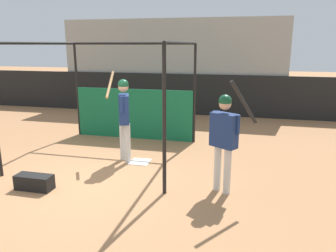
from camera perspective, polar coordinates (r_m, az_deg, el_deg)
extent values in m
plane|color=#A8754C|center=(6.68, -13.75, -9.63)|extent=(60.00, 60.00, 0.00)
cube|color=black|center=(12.79, 0.23, 5.64)|extent=(24.00, 0.12, 1.54)
cube|color=#9E9E99|center=(14.69, 2.12, 10.73)|extent=(8.70, 4.00, 3.59)
cube|color=maroon|center=(14.37, -13.53, 9.47)|extent=(0.45, 0.40, 0.10)
cube|color=maroon|center=(14.51, -13.26, 10.44)|extent=(0.45, 0.06, 0.40)
cube|color=maroon|center=(14.13, -11.51, 9.51)|extent=(0.45, 0.40, 0.10)
cube|color=maroon|center=(14.28, -11.25, 10.49)|extent=(0.45, 0.06, 0.40)
cube|color=maroon|center=(13.91, -9.43, 9.53)|extent=(0.45, 0.40, 0.10)
cube|color=maroon|center=(14.06, -9.18, 10.53)|extent=(0.45, 0.06, 0.40)
cube|color=maroon|center=(13.70, -7.28, 9.54)|extent=(0.45, 0.40, 0.10)
cube|color=maroon|center=(13.85, -7.04, 10.55)|extent=(0.45, 0.06, 0.40)
cube|color=maroon|center=(13.52, -5.07, 9.54)|extent=(0.45, 0.40, 0.10)
cube|color=maroon|center=(13.67, -4.84, 10.56)|extent=(0.45, 0.06, 0.40)
cube|color=maroon|center=(13.35, -2.80, 9.52)|extent=(0.45, 0.40, 0.10)
cube|color=maroon|center=(13.51, -2.59, 10.55)|extent=(0.45, 0.06, 0.40)
cube|color=maroon|center=(13.21, -0.47, 9.49)|extent=(0.45, 0.40, 0.10)
cube|color=maroon|center=(13.37, -0.29, 10.53)|extent=(0.45, 0.06, 0.40)
cube|color=maroon|center=(13.09, 1.90, 9.44)|extent=(0.45, 0.40, 0.10)
cube|color=maroon|center=(13.25, 2.06, 10.49)|extent=(0.45, 0.06, 0.40)
cube|color=maroon|center=(12.99, 4.30, 9.37)|extent=(0.45, 0.40, 0.10)
cube|color=maroon|center=(13.15, 4.45, 10.43)|extent=(0.45, 0.06, 0.40)
cube|color=maroon|center=(12.91, 6.74, 9.29)|extent=(0.45, 0.40, 0.10)
cube|color=maroon|center=(13.07, 6.87, 10.36)|extent=(0.45, 0.06, 0.40)
cube|color=maroon|center=(12.86, 9.21, 9.19)|extent=(0.45, 0.40, 0.10)
cube|color=maroon|center=(13.02, 9.31, 10.26)|extent=(0.45, 0.06, 0.40)
cube|color=maroon|center=(12.83, 11.69, 9.07)|extent=(0.45, 0.40, 0.10)
cube|color=maroon|center=(12.99, 11.77, 10.14)|extent=(0.45, 0.06, 0.40)
cube|color=maroon|center=(12.82, 14.17, 8.94)|extent=(0.45, 0.40, 0.10)
cube|color=maroon|center=(12.98, 14.23, 10.01)|extent=(0.45, 0.06, 0.40)
cube|color=maroon|center=(12.84, 16.65, 8.78)|extent=(0.45, 0.40, 0.10)
cube|color=maroon|center=(13.00, 16.68, 9.86)|extent=(0.45, 0.06, 0.40)
cube|color=maroon|center=(15.06, -12.23, 11.26)|extent=(0.45, 0.40, 0.10)
cube|color=maroon|center=(15.22, -11.98, 12.16)|extent=(0.45, 0.06, 0.40)
cube|color=maroon|center=(14.83, -10.28, 11.31)|extent=(0.45, 0.40, 0.10)
cube|color=maroon|center=(14.99, -10.03, 12.23)|extent=(0.45, 0.06, 0.40)
cube|color=maroon|center=(14.62, -8.26, 11.35)|extent=(0.45, 0.40, 0.10)
cube|color=maroon|center=(14.78, -8.03, 12.28)|extent=(0.45, 0.06, 0.40)
cube|color=maroon|center=(14.43, -6.19, 11.38)|extent=(0.45, 0.40, 0.10)
cube|color=maroon|center=(14.59, -5.97, 12.32)|extent=(0.45, 0.06, 0.40)
cube|color=maroon|center=(14.25, -4.06, 11.40)|extent=(0.45, 0.40, 0.10)
cube|color=maroon|center=(14.42, -3.86, 12.34)|extent=(0.45, 0.06, 0.40)
cube|color=maroon|center=(14.10, -1.89, 11.40)|extent=(0.45, 0.40, 0.10)
cube|color=maroon|center=(14.26, -1.70, 12.35)|extent=(0.45, 0.06, 0.40)
cube|color=maroon|center=(13.96, 0.33, 11.38)|extent=(0.45, 0.40, 0.10)
cube|color=maroon|center=(14.13, 0.50, 12.34)|extent=(0.45, 0.06, 0.40)
cube|color=maroon|center=(13.85, 2.59, 11.34)|extent=(0.45, 0.40, 0.10)
cube|color=maroon|center=(14.01, 2.75, 12.31)|extent=(0.45, 0.06, 0.40)
cube|color=maroon|center=(13.75, 4.89, 11.29)|extent=(0.45, 0.40, 0.10)
cube|color=maroon|center=(13.92, 5.02, 12.27)|extent=(0.45, 0.06, 0.40)
cube|color=maroon|center=(13.68, 7.21, 11.22)|extent=(0.45, 0.40, 0.10)
cube|color=maroon|center=(13.85, 7.32, 12.20)|extent=(0.45, 0.06, 0.40)
cube|color=maroon|center=(13.63, 9.55, 11.12)|extent=(0.45, 0.40, 0.10)
cube|color=maroon|center=(13.80, 9.64, 12.11)|extent=(0.45, 0.06, 0.40)
cube|color=maroon|center=(13.60, 11.90, 11.02)|extent=(0.45, 0.40, 0.10)
cube|color=maroon|center=(13.77, 11.98, 12.00)|extent=(0.45, 0.06, 0.40)
cube|color=maroon|center=(13.59, 14.26, 10.89)|extent=(0.45, 0.40, 0.10)
cube|color=maroon|center=(13.77, 14.31, 11.88)|extent=(0.45, 0.06, 0.40)
cube|color=maroon|center=(13.61, 16.61, 10.74)|extent=(0.45, 0.40, 0.10)
cube|color=maroon|center=(13.78, 16.64, 11.73)|extent=(0.45, 0.06, 0.40)
cube|color=maroon|center=(15.78, -11.03, 12.88)|extent=(0.45, 0.40, 0.10)
cube|color=maroon|center=(15.94, -10.80, 13.73)|extent=(0.45, 0.06, 0.40)
cube|color=maroon|center=(15.56, -9.14, 12.95)|extent=(0.45, 0.40, 0.10)
cube|color=maroon|center=(15.72, -8.91, 13.80)|extent=(0.45, 0.06, 0.40)
cube|color=maroon|center=(15.36, -7.19, 13.00)|extent=(0.45, 0.40, 0.10)
cube|color=maroon|center=(15.52, -6.98, 13.87)|extent=(0.45, 0.06, 0.40)
cube|color=maroon|center=(15.17, -5.19, 13.04)|extent=(0.45, 0.40, 0.10)
cube|color=maroon|center=(15.34, -4.99, 13.92)|extent=(0.45, 0.06, 0.40)
cube|color=maroon|center=(15.01, -3.15, 13.07)|extent=(0.45, 0.40, 0.10)
cube|color=maroon|center=(15.18, -2.96, 13.95)|extent=(0.45, 0.06, 0.40)
cube|color=maroon|center=(14.86, -1.06, 13.08)|extent=(0.45, 0.40, 0.10)
cube|color=maroon|center=(15.03, -0.89, 13.96)|extent=(0.45, 0.06, 0.40)
cube|color=maroon|center=(14.73, 1.06, 13.07)|extent=(0.45, 0.40, 0.10)
cube|color=maroon|center=(14.90, 1.22, 13.96)|extent=(0.45, 0.06, 0.40)
cube|color=maroon|center=(14.62, 3.22, 13.04)|extent=(0.45, 0.40, 0.10)
cube|color=maroon|center=(14.80, 3.37, 13.94)|extent=(0.45, 0.06, 0.40)
cube|color=maroon|center=(14.53, 5.41, 13.00)|extent=(0.45, 0.40, 0.10)
cube|color=maroon|center=(14.71, 5.54, 13.90)|extent=(0.45, 0.06, 0.40)
cube|color=maroon|center=(14.46, 7.63, 12.93)|extent=(0.45, 0.40, 0.10)
cube|color=maroon|center=(14.64, 7.73, 13.84)|extent=(0.45, 0.06, 0.40)
cube|color=maroon|center=(14.41, 9.86, 12.85)|extent=(0.45, 0.40, 0.10)
cube|color=maroon|center=(14.59, 9.94, 13.76)|extent=(0.45, 0.06, 0.40)
cube|color=maroon|center=(14.39, 12.09, 12.75)|extent=(0.45, 0.40, 0.10)
cube|color=maroon|center=(14.57, 12.16, 13.66)|extent=(0.45, 0.06, 0.40)
cube|color=maroon|center=(14.38, 14.34, 12.63)|extent=(0.45, 0.40, 0.10)
cube|color=maroon|center=(14.56, 14.39, 13.54)|extent=(0.45, 0.06, 0.40)
cube|color=maroon|center=(14.40, 16.57, 12.49)|extent=(0.45, 0.40, 0.10)
cube|color=maroon|center=(14.57, 16.61, 13.40)|extent=(0.45, 0.06, 0.40)
cube|color=maroon|center=(16.51, -9.92, 14.36)|extent=(0.45, 0.40, 0.10)
cube|color=maroon|center=(16.68, -9.70, 15.15)|extent=(0.45, 0.06, 0.40)
cube|color=maroon|center=(16.30, -8.09, 14.43)|extent=(0.45, 0.40, 0.10)
cube|color=maroon|center=(16.47, -7.88, 15.23)|extent=(0.45, 0.06, 0.40)
cube|color=maroon|center=(16.11, -6.20, 14.49)|extent=(0.45, 0.40, 0.10)
cube|color=maroon|center=(16.28, -6.01, 15.30)|extent=(0.45, 0.06, 0.40)
cube|color=maroon|center=(15.93, -4.28, 14.54)|extent=(0.45, 0.40, 0.10)
cube|color=maroon|center=(16.11, -4.09, 15.36)|extent=(0.45, 0.06, 0.40)
cube|color=maroon|center=(15.77, -2.31, 14.57)|extent=(0.45, 0.40, 0.10)
cube|color=maroon|center=(15.95, -2.14, 15.39)|extent=(0.45, 0.06, 0.40)
cube|color=maroon|center=(15.63, -0.31, 14.59)|extent=(0.45, 0.40, 0.10)
cube|color=maroon|center=(15.81, -0.15, 15.42)|extent=(0.45, 0.06, 0.40)
cube|color=maroon|center=(15.51, 1.73, 14.59)|extent=(0.45, 0.40, 0.10)
cube|color=maroon|center=(15.69, 1.88, 15.42)|extent=(0.45, 0.06, 0.40)
cube|color=maroon|center=(15.41, 3.80, 14.57)|extent=(0.45, 0.40, 0.10)
cube|color=maroon|center=(15.59, 3.93, 15.41)|extent=(0.45, 0.06, 0.40)
cube|color=maroon|center=(15.32, 5.89, 14.53)|extent=(0.45, 0.40, 0.10)
cube|color=maroon|center=(15.50, 6.01, 15.37)|extent=(0.45, 0.06, 0.40)
cube|color=maroon|center=(15.26, 8.01, 14.47)|extent=(0.45, 0.40, 0.10)
cube|color=maroon|center=(15.44, 8.11, 15.32)|extent=(0.45, 0.06, 0.40)
cube|color=maroon|center=(15.21, 10.13, 14.40)|extent=(0.45, 0.40, 0.10)
cube|color=maroon|center=(15.40, 10.22, 15.24)|extent=(0.45, 0.06, 0.40)
cube|color=maroon|center=(15.19, 12.27, 14.30)|extent=(0.45, 0.40, 0.10)
cube|color=maroon|center=(15.37, 12.34, 15.15)|extent=(0.45, 0.06, 0.40)
cube|color=maroon|center=(15.18, 14.41, 14.19)|extent=(0.45, 0.40, 0.10)
cube|color=maroon|center=(15.36, 14.46, 15.03)|extent=(0.45, 0.06, 0.40)
cube|color=maroon|center=(15.19, 16.54, 14.05)|extent=(0.45, 0.40, 0.10)
cube|color=maroon|center=(15.38, 16.57, 14.90)|extent=(0.45, 0.06, 0.40)
cube|color=maroon|center=(17.25, -8.89, 15.70)|extent=(0.45, 0.40, 0.10)
cube|color=maroon|center=(17.43, -8.69, 16.45)|extent=(0.45, 0.06, 0.40)
cube|color=maroon|center=(17.05, -7.12, 15.78)|extent=(0.45, 0.40, 0.10)
cube|color=maroon|center=(17.23, -6.92, 16.53)|extent=(0.45, 0.06, 0.40)
cube|color=maroon|center=(16.87, -5.30, 15.85)|extent=(0.45, 0.40, 0.10)
cube|color=maroon|center=(17.05, -5.11, 16.61)|extent=(0.45, 0.06, 0.40)
cube|color=maroon|center=(16.70, -3.44, 15.90)|extent=(0.45, 0.40, 0.10)
cube|color=maroon|center=(16.89, -3.27, 16.66)|extent=(0.45, 0.06, 0.40)
cube|color=maroon|center=(16.55, -1.54, 15.94)|extent=(0.45, 0.40, 0.10)
cube|color=maroon|center=(16.74, -1.38, 16.70)|extent=(0.45, 0.06, 0.40)
cube|color=maroon|center=(16.42, 0.38, 15.96)|extent=(0.45, 0.40, 0.10)
cube|color=maroon|center=(16.60, 0.53, 16.73)|extent=(0.45, 0.06, 0.40)
cube|color=maroon|center=(16.30, 2.34, 15.96)|extent=(0.45, 0.40, 0.10)
cube|color=maroon|center=(16.49, 2.48, 16.74)|extent=(0.45, 0.06, 0.40)
cube|color=maroon|center=(16.20, 4.33, 15.95)|extent=(0.45, 0.40, 0.10)
cube|color=maroon|center=(16.39, 4.45, 16.73)|extent=(0.45, 0.06, 0.40)
cube|color=maroon|center=(16.12, 6.33, 15.91)|extent=(0.45, 0.40, 0.10)
cube|color=maroon|center=(16.31, 6.44, 16.69)|extent=(0.45, 0.06, 0.40)
cube|color=maroon|center=(16.06, 8.35, 15.86)|extent=(0.45, 0.40, 0.10)
cube|color=maroon|center=(16.25, 8.45, 16.65)|extent=(0.45, 0.06, 0.40)
cube|color=maroon|center=(16.02, 10.39, 15.79)|extent=(0.45, 0.40, 0.10)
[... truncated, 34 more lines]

